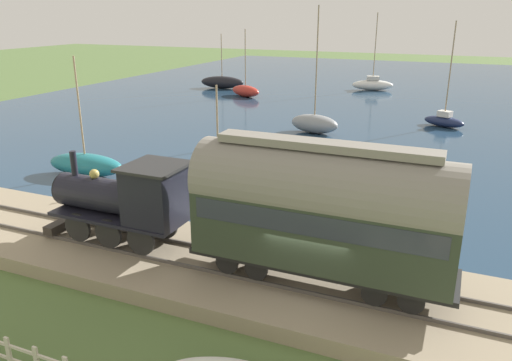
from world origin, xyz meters
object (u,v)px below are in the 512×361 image
sailboat_black (222,82)px  sailboat_red (246,91)px  steam_locomotive (127,197)px  sailboat_gray (314,123)px  rowboat_mid_harbor (362,202)px  sailboat_navy (444,120)px  passenger_coach (322,208)px  sailboat_white (373,84)px  sailboat_teal (86,164)px  sailboat_blue (219,171)px

sailboat_black → sailboat_red: sailboat_red is taller
steam_locomotive → sailboat_black: sailboat_black is taller
sailboat_gray → rowboat_mid_harbor: 15.10m
sailboat_navy → sailboat_red: bearing=93.9°
sailboat_gray → sailboat_black: size_ratio=1.46×
passenger_coach → sailboat_black: sailboat_black is taller
passenger_coach → sailboat_black: size_ratio=1.31×
sailboat_white → sailboat_red: 15.34m
sailboat_teal → sailboat_red: (28.25, 3.01, -0.02)m
sailboat_navy → steam_locomotive: bearing=-174.8°
passenger_coach → sailboat_black: 46.20m
passenger_coach → sailboat_navy: size_ratio=1.02×
sailboat_navy → sailboat_teal: bearing=163.5°
passenger_coach → sailboat_navy: bearing=-4.2°
passenger_coach → rowboat_mid_harbor: 8.83m
sailboat_gray → sailboat_blue: bearing=-178.1°
sailboat_black → sailboat_white: bearing=-77.0°
passenger_coach → sailboat_red: 39.96m
steam_locomotive → rowboat_mid_harbor: (8.35, -6.86, -2.11)m
steam_locomotive → rowboat_mid_harbor: bearing=-39.4°
steam_locomotive → sailboat_blue: sailboat_blue is taller
steam_locomotive → sailboat_black: bearing=22.3°
sailboat_teal → sailboat_blue: sailboat_teal is taller
steam_locomotive → sailboat_black: 42.95m
sailboat_black → rowboat_mid_harbor: bearing=-149.1°
sailboat_gray → sailboat_blue: sailboat_gray is taller
steam_locomotive → sailboat_white: sailboat_white is taller
steam_locomotive → sailboat_white: size_ratio=0.66×
steam_locomotive → passenger_coach: 7.24m
sailboat_blue → passenger_coach: bearing=-157.8°
sailboat_blue → rowboat_mid_harbor: (-0.79, -7.94, -0.27)m
sailboat_gray → rowboat_mid_harbor: (-13.64, -6.47, -0.47)m
sailboat_navy → sailboat_blue: bearing=174.8°
sailboat_white → rowboat_mid_harbor: sailboat_white is taller
steam_locomotive → sailboat_gray: 22.05m
steam_locomotive → sailboat_gray: (21.99, -0.40, -1.64)m
passenger_coach → sailboat_blue: bearing=42.2°
sailboat_black → sailboat_white: 17.59m
sailboat_red → rowboat_mid_harbor: bearing=-122.4°
sailboat_gray → rowboat_mid_harbor: sailboat_gray is taller
passenger_coach → sailboat_white: size_ratio=0.96×
sailboat_white → sailboat_red: sailboat_white is taller
steam_locomotive → passenger_coach: (0.00, -7.20, 0.75)m
passenger_coach → rowboat_mid_harbor: passenger_coach is taller
sailboat_white → sailboat_teal: bearing=152.7°
sailboat_teal → passenger_coach: bearing=-119.4°
sailboat_gray → sailboat_navy: bearing=-47.0°
sailboat_navy → sailboat_black: bearing=88.9°
sailboat_black → sailboat_gray: bearing=-142.2°
steam_locomotive → sailboat_red: size_ratio=0.81×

